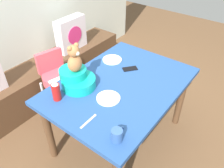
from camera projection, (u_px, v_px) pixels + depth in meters
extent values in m
plane|color=brown|center=(119.00, 137.00, 2.49)|extent=(8.00, 8.00, 0.00)
cube|color=brown|center=(43.00, 80.00, 2.94)|extent=(2.60, 0.44, 0.46)
cube|color=silver|center=(71.00, 34.00, 3.01)|extent=(0.44, 0.14, 0.44)
cylinder|color=#E02D72|center=(75.00, 35.00, 2.97)|extent=(0.24, 0.01, 0.24)
cube|color=#264C8C|center=(121.00, 85.00, 2.05)|extent=(1.35, 0.97, 0.04)
cylinder|color=brown|center=(181.00, 100.00, 2.45)|extent=(0.07, 0.07, 0.70)
cylinder|color=brown|center=(49.00, 132.00, 2.09)|extent=(0.07, 0.07, 0.70)
cylinder|color=brown|center=(122.00, 74.00, 2.83)|extent=(0.07, 0.07, 0.70)
cylinder|color=#D84C59|center=(58.00, 78.00, 2.49)|extent=(0.34, 0.34, 0.10)
cube|color=#D84C59|center=(50.00, 61.00, 2.48)|extent=(0.30, 0.11, 0.24)
cube|color=white|center=(66.00, 81.00, 2.35)|extent=(0.34, 0.26, 0.02)
cylinder|color=silver|center=(61.00, 109.00, 2.51)|extent=(0.03, 0.03, 0.46)
cylinder|color=silver|center=(78.00, 96.00, 2.69)|extent=(0.03, 0.03, 0.46)
cylinder|color=silver|center=(44.00, 99.00, 2.64)|extent=(0.03, 0.03, 0.46)
cylinder|color=silver|center=(62.00, 87.00, 2.82)|extent=(0.03, 0.03, 0.46)
cylinder|color=#10A799|center=(79.00, 83.00, 1.97)|extent=(0.30, 0.30, 0.09)
cylinder|color=#10A799|center=(73.00, 73.00, 1.95)|extent=(0.24, 0.24, 0.07)
ellipsoid|color=#AD6E40|center=(75.00, 63.00, 1.87)|extent=(0.13, 0.11, 0.15)
sphere|color=#AD6E40|center=(73.00, 51.00, 1.80)|extent=(0.10, 0.10, 0.10)
sphere|color=beige|center=(77.00, 53.00, 1.78)|extent=(0.04, 0.04, 0.04)
sphere|color=#AD6E40|center=(69.00, 49.00, 1.75)|extent=(0.04, 0.04, 0.04)
sphere|color=#AD6E40|center=(76.00, 45.00, 1.80)|extent=(0.04, 0.04, 0.04)
cylinder|color=red|center=(56.00, 92.00, 1.82)|extent=(0.07, 0.07, 0.15)
cone|color=white|center=(54.00, 83.00, 1.77)|extent=(0.06, 0.06, 0.03)
cylinder|color=#335999|center=(117.00, 135.00, 1.51)|extent=(0.08, 0.08, 0.09)
torus|color=#335999|center=(121.00, 130.00, 1.54)|extent=(0.06, 0.01, 0.06)
cylinder|color=white|center=(112.00, 60.00, 2.36)|extent=(0.20, 0.20, 0.01)
cylinder|color=white|center=(108.00, 98.00, 1.87)|extent=(0.20, 0.20, 0.01)
cube|color=black|center=(130.00, 69.00, 2.22)|extent=(0.16, 0.14, 0.01)
cube|color=silver|center=(88.00, 121.00, 1.67)|extent=(0.17, 0.02, 0.01)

